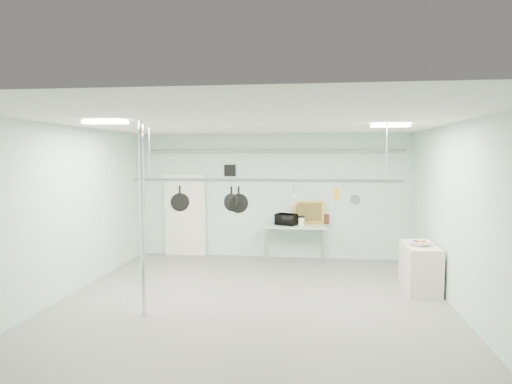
# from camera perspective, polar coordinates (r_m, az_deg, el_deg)

# --- Properties ---
(floor) EXTENTS (8.00, 8.00, 0.00)m
(floor) POSITION_cam_1_polar(r_m,az_deg,el_deg) (8.21, -0.69, -14.13)
(floor) COLOR gray
(floor) RESTS_ON ground
(ceiling) EXTENTS (7.00, 8.00, 0.02)m
(ceiling) POSITION_cam_1_polar(r_m,az_deg,el_deg) (7.80, -0.71, 8.68)
(ceiling) COLOR silver
(ceiling) RESTS_ON back_wall
(back_wall) EXTENTS (7.00, 0.02, 3.20)m
(back_wall) POSITION_cam_1_polar(r_m,az_deg,el_deg) (11.79, 2.02, -0.47)
(back_wall) COLOR #AFD2C5
(back_wall) RESTS_ON floor
(right_wall) EXTENTS (0.02, 8.00, 3.20)m
(right_wall) POSITION_cam_1_polar(r_m,az_deg,el_deg) (8.13, 24.49, -3.13)
(right_wall) COLOR #AFD2C5
(right_wall) RESTS_ON floor
(door) EXTENTS (1.10, 0.10, 2.20)m
(door) POSITION_cam_1_polar(r_m,az_deg,el_deg) (12.23, -8.82, -2.94)
(door) COLOR silver
(door) RESTS_ON floor
(wall_vent) EXTENTS (0.30, 0.04, 0.30)m
(wall_vent) POSITION_cam_1_polar(r_m,az_deg,el_deg) (11.88, -3.28, 2.70)
(wall_vent) COLOR black
(wall_vent) RESTS_ON back_wall
(conduit_pipe) EXTENTS (6.60, 0.07, 0.07)m
(conduit_pipe) POSITION_cam_1_polar(r_m,az_deg,el_deg) (11.65, 1.99, 5.13)
(conduit_pipe) COLOR gray
(conduit_pipe) RESTS_ON back_wall
(chrome_pole) EXTENTS (0.08, 0.08, 3.20)m
(chrome_pole) POSITION_cam_1_polar(r_m,az_deg,el_deg) (7.70, -13.99, -3.26)
(chrome_pole) COLOR silver
(chrome_pole) RESTS_ON floor
(prep_table) EXTENTS (1.60, 0.70, 0.91)m
(prep_table) POSITION_cam_1_polar(r_m,az_deg,el_deg) (11.45, 4.83, -4.50)
(prep_table) COLOR #AECDB8
(prep_table) RESTS_ON floor
(side_cabinet) EXTENTS (0.60, 1.20, 0.90)m
(side_cabinet) POSITION_cam_1_polar(r_m,az_deg,el_deg) (9.58, 19.81, -8.87)
(side_cabinet) COLOR beige
(side_cabinet) RESTS_ON floor
(pot_rack) EXTENTS (4.80, 0.06, 1.00)m
(pot_rack) POSITION_cam_1_polar(r_m,az_deg,el_deg) (8.06, 1.00, 1.71)
(pot_rack) COLOR #B7B7BC
(pot_rack) RESTS_ON ceiling
(light_panel_left) EXTENTS (0.65, 0.30, 0.05)m
(light_panel_left) POSITION_cam_1_polar(r_m,az_deg,el_deg) (7.66, -18.29, 8.30)
(light_panel_left) COLOR white
(light_panel_left) RESTS_ON ceiling
(light_panel_right) EXTENTS (0.65, 0.30, 0.05)m
(light_panel_right) POSITION_cam_1_polar(r_m,az_deg,el_deg) (8.42, 16.45, 7.98)
(light_panel_right) COLOR white
(light_panel_right) RESTS_ON ceiling
(microwave) EXTENTS (0.60, 0.51, 0.28)m
(microwave) POSITION_cam_1_polar(r_m,az_deg,el_deg) (11.44, 3.82, -3.43)
(microwave) COLOR black
(microwave) RESTS_ON prep_table
(coffee_canister) EXTENTS (0.20, 0.20, 0.20)m
(coffee_canister) POSITION_cam_1_polar(r_m,az_deg,el_deg) (11.35, 5.70, -3.70)
(coffee_canister) COLOR white
(coffee_canister) RESTS_ON prep_table
(painting_large) EXTENTS (0.79, 0.18, 0.58)m
(painting_large) POSITION_cam_1_polar(r_m,az_deg,el_deg) (11.69, 6.60, -2.54)
(painting_large) COLOR gold
(painting_large) RESTS_ON prep_table
(painting_small) EXTENTS (0.31, 0.11, 0.25)m
(painting_small) POSITION_cam_1_polar(r_m,az_deg,el_deg) (11.71, 8.39, -3.36)
(painting_small) COLOR #351912
(painting_small) RESTS_ON prep_table
(fruit_bowl) EXTENTS (0.53, 0.53, 0.10)m
(fruit_bowl) POSITION_cam_1_polar(r_m,az_deg,el_deg) (9.39, 19.79, -6.04)
(fruit_bowl) COLOR silver
(fruit_bowl) RESTS_ON side_cabinet
(skillet_left) EXTENTS (0.34, 0.17, 0.45)m
(skillet_left) POSITION_cam_1_polar(r_m,az_deg,el_deg) (8.40, -9.50, -0.78)
(skillet_left) COLOR black
(skillet_left) RESTS_ON pot_rack
(skillet_mid) EXTENTS (0.32, 0.18, 0.44)m
(skillet_mid) POSITION_cam_1_polar(r_m,az_deg,el_deg) (8.17, -3.08, -0.83)
(skillet_mid) COLOR black
(skillet_mid) RESTS_ON pot_rack
(skillet_right) EXTENTS (0.35, 0.20, 0.47)m
(skillet_right) POSITION_cam_1_polar(r_m,az_deg,el_deg) (8.15, -2.18, -0.95)
(skillet_right) COLOR black
(skillet_right) RESTS_ON pot_rack
(whisk) EXTENTS (0.21, 0.21, 0.33)m
(whisk) POSITION_cam_1_polar(r_m,az_deg,el_deg) (8.04, 4.78, -0.54)
(whisk) COLOR silver
(whisk) RESTS_ON pot_rack
(grater) EXTENTS (0.10, 0.02, 0.23)m
(grater) POSITION_cam_1_polar(r_m,az_deg,el_deg) (8.04, 10.04, -0.23)
(grater) COLOR yellow
(grater) RESTS_ON pot_rack
(saucepan) EXTENTS (0.20, 0.16, 0.31)m
(saucepan) POSITION_cam_1_polar(r_m,az_deg,el_deg) (8.06, 12.29, -0.52)
(saucepan) COLOR #ADADB1
(saucepan) RESTS_ON pot_rack
(fruit_cluster) EXTENTS (0.24, 0.24, 0.09)m
(fruit_cluster) POSITION_cam_1_polar(r_m,az_deg,el_deg) (9.38, 19.79, -5.80)
(fruit_cluster) COLOR #AD300F
(fruit_cluster) RESTS_ON fruit_bowl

